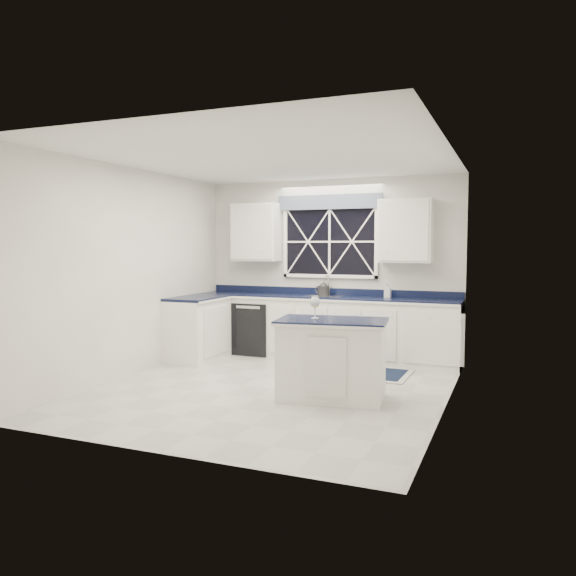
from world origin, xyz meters
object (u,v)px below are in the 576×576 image
at_px(dishwasher, 258,327).
at_px(kettle, 324,289).
at_px(island, 332,359).
at_px(soap_bottle, 388,291).
at_px(faucet, 328,285).
at_px(wine_glass, 315,303).

relative_size(dishwasher, kettle, 2.81).
bearing_deg(island, soap_bottle, 78.35).
distance_m(dishwasher, faucet, 1.31).
distance_m(dishwasher, island, 2.82).
xyz_separation_m(dishwasher, faucet, (1.10, 0.19, 0.69)).
xyz_separation_m(faucet, island, (0.79, -2.29, -0.65)).
bearing_deg(wine_glass, island, 0.68).
distance_m(island, wine_glass, 0.65).
height_order(faucet, kettle, faucet).
distance_m(faucet, kettle, 0.13).
xyz_separation_m(faucet, wine_glass, (0.59, -2.29, -0.04)).
bearing_deg(wine_glass, dishwasher, 128.98).
height_order(dishwasher, faucet, faucet).
bearing_deg(faucet, soap_bottle, -5.69).
bearing_deg(dishwasher, faucet, 10.02).
xyz_separation_m(dishwasher, soap_bottle, (2.04, 0.10, 0.63)).
xyz_separation_m(faucet, kettle, (-0.04, -0.11, -0.06)).
bearing_deg(soap_bottle, dishwasher, -177.15).
relative_size(faucet, kettle, 1.04).
bearing_deg(kettle, island, -54.22).
bearing_deg(soap_bottle, island, -93.71).
bearing_deg(island, dishwasher, 124.20).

